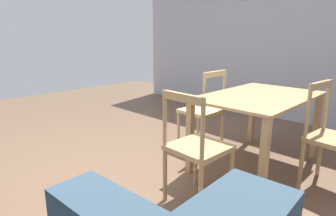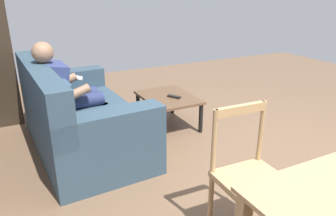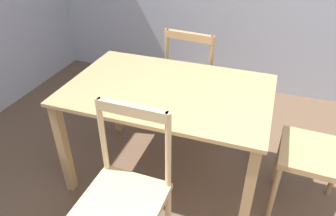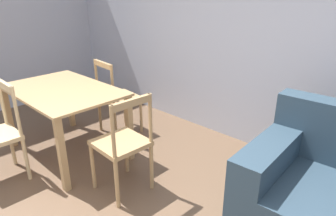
{
  "view_description": "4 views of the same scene",
  "coord_description": "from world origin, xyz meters",
  "px_view_note": "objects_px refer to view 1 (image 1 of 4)",
  "views": [
    {
      "loc": [
        1.13,
        2.28,
        1.32
      ],
      "look_at": [
        -0.07,
        1.1,
        0.9
      ],
      "focal_mm": 30.27,
      "sensor_mm": 36.0,
      "label": 1
    },
    {
      "loc": [
        -1.86,
        2.28,
        1.64
      ],
      "look_at": [
        1.48,
        0.57,
        0.23
      ],
      "focal_mm": 34.38,
      "sensor_mm": 36.0,
      "label": 2
    },
    {
      "loc": [
        -0.91,
        -0.71,
        1.76
      ],
      "look_at": [
        -1.5,
        0.99,
        0.6
      ],
      "focal_mm": 33.58,
      "sensor_mm": 36.0,
      "label": 3
    },
    {
      "loc": [
        1.37,
        -0.4,
        1.74
      ],
      "look_at": [
        -0.07,
        1.1,
        0.9
      ],
      "focal_mm": 31.84,
      "sensor_mm": 36.0,
      "label": 4
    }
  ],
  "objects_px": {
    "dining_chair_near_wall": "(333,139)",
    "dining_chair_by_doorway": "(203,111)",
    "dining_chair_facing_couch": "(196,149)",
    "dining_table": "(259,106)"
  },
  "relations": [
    {
      "from": "dining_chair_near_wall",
      "to": "dining_chair_by_doorway",
      "type": "xyz_separation_m",
      "value": [
        0.0,
        -1.4,
        -0.01
      ]
    },
    {
      "from": "dining_table",
      "to": "dining_chair_by_doorway",
      "type": "distance_m",
      "value": 0.72
    },
    {
      "from": "dining_table",
      "to": "dining_chair_by_doorway",
      "type": "xyz_separation_m",
      "value": [
        0.0,
        -0.7,
        -0.18
      ]
    },
    {
      "from": "dining_chair_near_wall",
      "to": "dining_chair_facing_couch",
      "type": "height_order",
      "value": "dining_chair_near_wall"
    },
    {
      "from": "dining_table",
      "to": "dining_chair_by_doorway",
      "type": "relative_size",
      "value": 1.4
    },
    {
      "from": "dining_table",
      "to": "dining_chair_facing_couch",
      "type": "distance_m",
      "value": 1.01
    },
    {
      "from": "dining_chair_near_wall",
      "to": "dining_chair_facing_couch",
      "type": "bearing_deg",
      "value": -35.17
    },
    {
      "from": "dining_table",
      "to": "dining_chair_near_wall",
      "type": "bearing_deg",
      "value": 90.25
    },
    {
      "from": "dining_chair_near_wall",
      "to": "dining_chair_facing_couch",
      "type": "xyz_separation_m",
      "value": [
        1.0,
        -0.7,
        0.0
      ]
    },
    {
      "from": "dining_chair_facing_couch",
      "to": "dining_chair_by_doorway",
      "type": "xyz_separation_m",
      "value": [
        -1.0,
        -0.7,
        -0.01
      ]
    }
  ]
}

